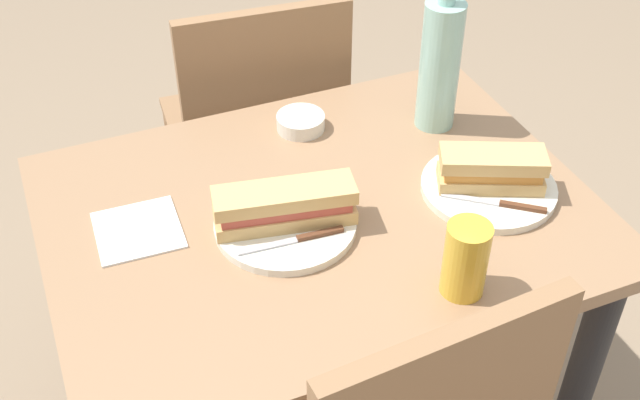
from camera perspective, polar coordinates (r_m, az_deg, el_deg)
The scene contains 12 objects.
dining_table at distance 1.48m, azimuth 0.00°, elevation -4.61°, with size 0.94×0.71×0.72m.
chair_near at distance 1.96m, azimuth -4.35°, elevation 4.73°, with size 0.43×0.43×0.88m.
plate_near at distance 1.35m, azimuth -2.47°, elevation -1.72°, with size 0.24×0.24×0.01m, color silver.
baguette_sandwich_near at distance 1.33m, azimuth -2.52°, elevation -0.37°, with size 0.24×0.11×0.07m.
knife_near at distance 1.31m, azimuth -1.59°, elevation -2.79°, with size 0.18×0.02×0.01m.
plate_far at distance 1.46m, azimuth 11.86°, elevation 0.87°, with size 0.24×0.24×0.01m, color silver.
baguette_sandwich_far at distance 1.43m, azimuth 12.08°, elevation 2.16°, with size 0.20×0.14×0.07m.
knife_far at distance 1.41m, azimuth 12.66°, elevation -0.25°, with size 0.15×0.12×0.01m.
water_bottle at distance 1.55m, azimuth 8.51°, elevation 9.60°, with size 0.08×0.08×0.33m.
beer_glass at distance 1.23m, azimuth 10.29°, elevation -4.16°, with size 0.07×0.07×0.13m, color gold.
olive_bowl at distance 1.58m, azimuth -1.38°, elevation 5.55°, with size 0.10×0.10×0.03m, color silver.
paper_napkin at distance 1.38m, azimuth -12.79°, elevation -2.10°, with size 0.14×0.14×0.00m, color white.
Camera 1 is at (0.41, 0.98, 1.62)m, focal length 45.10 mm.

